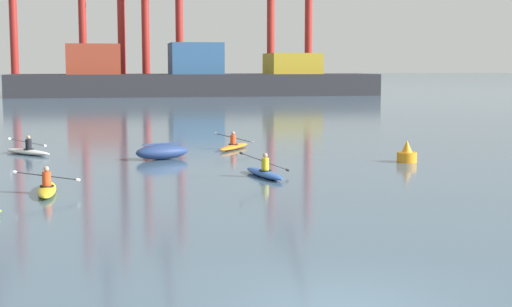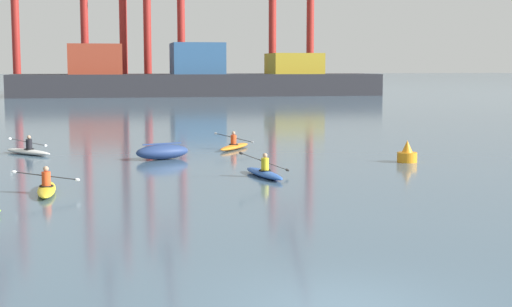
{
  "view_description": "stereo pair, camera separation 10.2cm",
  "coord_description": "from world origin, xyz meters",
  "px_view_note": "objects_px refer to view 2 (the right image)",
  "views": [
    {
      "loc": [
        -4.11,
        -12.8,
        4.36
      ],
      "look_at": [
        2.11,
        19.17,
        0.6
      ],
      "focal_mm": 53.66,
      "sensor_mm": 36.0,
      "label": 1
    },
    {
      "loc": [
        -4.02,
        -12.82,
        4.36
      ],
      "look_at": [
        2.11,
        19.17,
        0.6
      ],
      "focal_mm": 53.66,
      "sensor_mm": 36.0,
      "label": 2
    }
  ],
  "objects_px": {
    "kayak_orange": "(234,146)",
    "kayak_white": "(28,151)",
    "kayak_blue": "(264,173)",
    "channel_buoy": "(407,154)",
    "capsized_dinghy": "(162,152)",
    "container_barge": "(195,78)",
    "kayak_yellow": "(47,188)"
  },
  "relations": [
    {
      "from": "container_barge",
      "to": "kayak_white",
      "type": "height_order",
      "value": "container_barge"
    },
    {
      "from": "container_barge",
      "to": "capsized_dinghy",
      "type": "bearing_deg",
      "value": -97.42
    },
    {
      "from": "channel_buoy",
      "to": "kayak_white",
      "type": "distance_m",
      "value": 18.32
    },
    {
      "from": "kayak_blue",
      "to": "kayak_orange",
      "type": "relative_size",
      "value": 1.08
    },
    {
      "from": "channel_buoy",
      "to": "kayak_blue",
      "type": "bearing_deg",
      "value": -155.71
    },
    {
      "from": "kayak_orange",
      "to": "kayak_white",
      "type": "bearing_deg",
      "value": -177.72
    },
    {
      "from": "kayak_orange",
      "to": "kayak_yellow",
      "type": "bearing_deg",
      "value": -124.43
    },
    {
      "from": "capsized_dinghy",
      "to": "kayak_orange",
      "type": "distance_m",
      "value": 5.37
    },
    {
      "from": "container_barge",
      "to": "kayak_yellow",
      "type": "distance_m",
      "value": 85.81
    },
    {
      "from": "kayak_yellow",
      "to": "kayak_white",
      "type": "bearing_deg",
      "value": 98.52
    },
    {
      "from": "channel_buoy",
      "to": "kayak_orange",
      "type": "distance_m",
      "value": 9.62
    },
    {
      "from": "kayak_orange",
      "to": "kayak_white",
      "type": "relative_size",
      "value": 1.08
    },
    {
      "from": "channel_buoy",
      "to": "kayak_yellow",
      "type": "bearing_deg",
      "value": -159.71
    },
    {
      "from": "container_barge",
      "to": "capsized_dinghy",
      "type": "relative_size",
      "value": 18.65
    },
    {
      "from": "capsized_dinghy",
      "to": "kayak_yellow",
      "type": "relative_size",
      "value": 0.82
    },
    {
      "from": "kayak_orange",
      "to": "kayak_yellow",
      "type": "height_order",
      "value": "same"
    },
    {
      "from": "capsized_dinghy",
      "to": "container_barge",
      "type": "bearing_deg",
      "value": 82.58
    },
    {
      "from": "kayak_blue",
      "to": "kayak_yellow",
      "type": "bearing_deg",
      "value": -163.48
    },
    {
      "from": "capsized_dinghy",
      "to": "kayak_white",
      "type": "xyz_separation_m",
      "value": [
        -6.36,
        3.18,
        -0.18
      ]
    },
    {
      "from": "container_barge",
      "to": "kayak_orange",
      "type": "bearing_deg",
      "value": -94.65
    },
    {
      "from": "kayak_blue",
      "to": "capsized_dinghy",
      "type": "bearing_deg",
      "value": 118.72
    },
    {
      "from": "kayak_blue",
      "to": "container_barge",
      "type": "bearing_deg",
      "value": 85.61
    },
    {
      "from": "container_barge",
      "to": "kayak_yellow",
      "type": "xyz_separation_m",
      "value": [
        -14.41,
        -84.56,
        -2.34
      ]
    },
    {
      "from": "capsized_dinghy",
      "to": "kayak_orange",
      "type": "xyz_separation_m",
      "value": [
        3.98,
        3.6,
        -0.18
      ]
    },
    {
      "from": "container_barge",
      "to": "channel_buoy",
      "type": "distance_m",
      "value": 78.91
    },
    {
      "from": "container_barge",
      "to": "kayak_white",
      "type": "relative_size",
      "value": 17.86
    },
    {
      "from": "kayak_blue",
      "to": "kayak_yellow",
      "type": "xyz_separation_m",
      "value": [
        -8.1,
        -2.4,
        0.0
      ]
    },
    {
      "from": "capsized_dinghy",
      "to": "kayak_yellow",
      "type": "distance_m",
      "value": 9.97
    },
    {
      "from": "channel_buoy",
      "to": "kayak_blue",
      "type": "relative_size",
      "value": 0.29
    },
    {
      "from": "kayak_blue",
      "to": "channel_buoy",
      "type": "bearing_deg",
      "value": 24.29
    },
    {
      "from": "kayak_blue",
      "to": "kayak_white",
      "type": "relative_size",
      "value": 1.17
    },
    {
      "from": "kayak_blue",
      "to": "kayak_yellow",
      "type": "distance_m",
      "value": 8.44
    }
  ]
}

